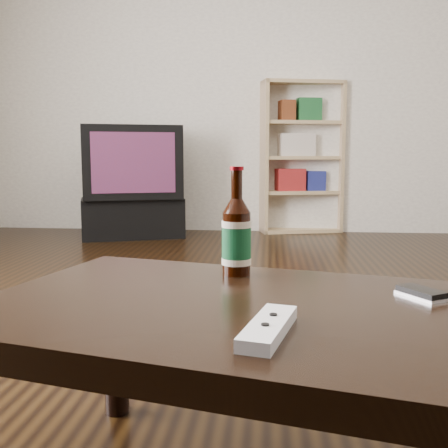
# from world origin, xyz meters

# --- Properties ---
(floor) EXTENTS (5.00, 6.00, 0.01)m
(floor) POSITION_xyz_m (0.00, 0.00, -0.01)
(floor) COLOR black
(floor) RESTS_ON ground
(wall_back) EXTENTS (5.00, 0.02, 2.70)m
(wall_back) POSITION_xyz_m (0.00, 3.01, 1.35)
(wall_back) COLOR #BCB3A7
(wall_back) RESTS_ON ground
(tv_stand) EXTENTS (0.94, 0.68, 0.34)m
(tv_stand) POSITION_xyz_m (-1.04, 2.53, 0.17)
(tv_stand) COLOR black
(tv_stand) RESTS_ON floor
(tv) EXTENTS (0.94, 0.75, 0.61)m
(tv) POSITION_xyz_m (-1.04, 2.52, 0.65)
(tv) COLOR black
(tv) RESTS_ON tv_stand
(bookshelf) EXTENTS (0.79, 0.50, 1.37)m
(bookshelf) POSITION_xyz_m (0.40, 3.05, 0.71)
(bookshelf) COLOR #A38E55
(bookshelf) RESTS_ON floor
(coffee_table) EXTENTS (1.25, 0.91, 0.42)m
(coffee_table) POSITION_xyz_m (0.15, -0.90, 0.37)
(coffee_table) COLOR black
(coffee_table) RESTS_ON floor
(beer_bottle) EXTENTS (0.07, 0.07, 0.26)m
(beer_bottle) POSITION_xyz_m (0.07, -0.65, 0.51)
(beer_bottle) COLOR black
(beer_bottle) RESTS_ON coffee_table
(phone) EXTENTS (0.10, 0.11, 0.02)m
(phone) POSITION_xyz_m (0.46, -0.81, 0.43)
(phone) COLOR silver
(phone) RESTS_ON coffee_table
(remote) EXTENTS (0.10, 0.20, 0.02)m
(remote) POSITION_xyz_m (0.15, -1.07, 0.43)
(remote) COLOR white
(remote) RESTS_ON coffee_table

